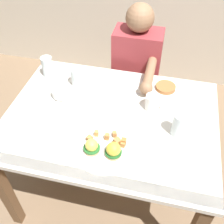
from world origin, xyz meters
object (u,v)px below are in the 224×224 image
Objects in this scene: fruit_bowl at (62,92)px; diner_person at (136,70)px; water_glass_extra at (48,68)px; side_plate at (165,89)px; fork at (126,92)px; water_glass_far at (178,126)px; eggs_benedict_plate at (104,149)px; coffee_mug at (153,102)px; dining_table at (110,129)px; water_glass_near at (77,78)px.

diner_person is (0.38, 0.49, -0.12)m from fruit_bowl.
water_glass_extra is 0.78m from side_plate.
water_glass_extra is 0.65m from diner_person.
fork is 0.43m from water_glass_far.
side_plate is 0.18× the size of diner_person.
eggs_benedict_plate is 0.24× the size of diner_person.
coffee_mug is at bearing 1.56° from fruit_bowl.
fruit_bowl is 0.72m from water_glass_far.
fork is at bearing 78.99° from dining_table.
dining_table is at bearing -101.01° from fork.
fruit_bowl is at bearing -178.44° from coffee_mug.
dining_table is 0.37m from fruit_bowl.
water_glass_extra is (-0.49, 0.28, 0.17)m from dining_table.
dining_table is at bearing -94.81° from diner_person.
diner_person reaches higher than water_glass_near.
coffee_mug is 0.80× the size of water_glass_extra.
eggs_benedict_plate is at bearing -91.46° from diner_person.
water_glass_near reaches higher than dining_table.
water_glass_extra reaches higher than side_plate.
water_glass_far is at bearing -23.08° from water_glass_near.
dining_table is 1.05× the size of diner_person.
fork is 1.13× the size of water_glass_far.
diner_person reaches higher than side_plate.
fork is 1.31× the size of water_glass_near.
coffee_mug is (0.22, 0.12, 0.16)m from dining_table.
dining_table is 4.44× the size of eggs_benedict_plate.
dining_table is 0.60m from diner_person.
water_glass_near is at bearing -172.59° from side_plate.
side_plate is (-0.09, 0.35, -0.05)m from water_glass_far.
water_glass_far is (0.71, -0.15, 0.03)m from fruit_bowl.
dining_table is 10.07× the size of water_glass_near.
water_glass_far reaches higher than water_glass_near.
water_glass_far is (0.33, -0.27, 0.06)m from fork.
fork is at bearing 149.41° from coffee_mug.
water_glass_near is at bearing -12.36° from water_glass_extra.
water_glass_near is (-0.27, 0.24, 0.16)m from dining_table.
water_glass_extra is (-0.54, 0.06, 0.06)m from fork.
coffee_mug is at bearing -30.59° from fork.
dining_table is 0.26m from fork.
fork is 0.38m from diner_person.
diner_person is at bearing 116.87° from water_glass_far.
water_glass_near reaches higher than fruit_bowl.
fork reaches higher than dining_table.
water_glass_far is at bearing -38.97° from fork.
fruit_bowl is 0.24m from water_glass_extra.
eggs_benedict_plate is 1.95× the size of water_glass_extra.
fruit_bowl is 0.77× the size of fork.
water_glass_far is at bearing -11.84° from fruit_bowl.
coffee_mug is 0.10× the size of diner_person.
fruit_bowl is at bearing -127.84° from diner_person.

